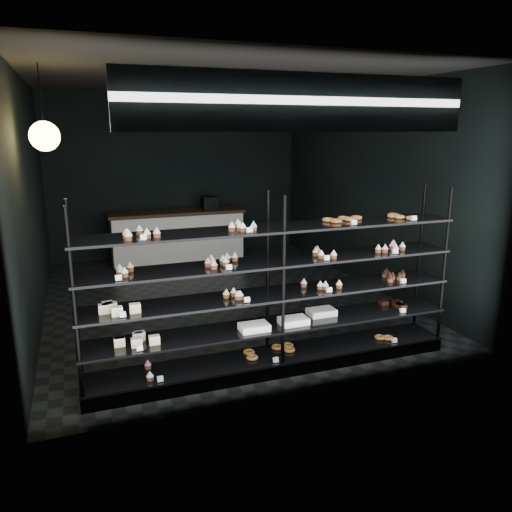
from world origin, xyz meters
name	(u,v)px	position (x,y,z in m)	size (l,w,h in m)	color
room	(217,194)	(0.00, 0.00, 1.60)	(5.01, 6.01, 3.20)	black
display_shelf	(273,314)	(-0.09, -2.45, 0.63)	(4.00, 0.50, 1.91)	black
signage	(305,102)	(0.00, -2.93, 2.75)	(3.30, 0.05, 0.50)	#0E1B46
pendant_lamp	(45,136)	(-2.20, -1.22, 2.45)	(0.31, 0.31, 0.89)	black
service_counter	(178,235)	(-0.12, 2.50, 0.50)	(2.62, 0.65, 1.23)	silver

